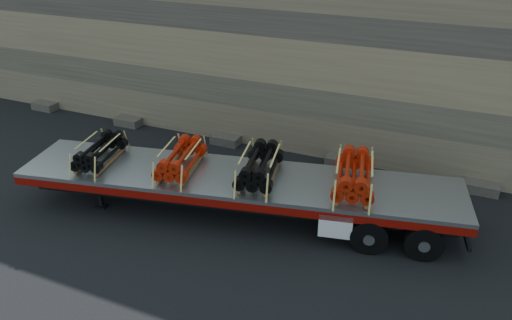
% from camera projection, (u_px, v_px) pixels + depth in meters
% --- Properties ---
extents(ground, '(120.00, 120.00, 0.00)m').
position_uv_depth(ground, '(243.00, 215.00, 16.22)').
color(ground, black).
rests_on(ground, ground).
extents(rock_wall, '(44.00, 3.00, 7.00)m').
position_uv_depth(rock_wall, '(311.00, 60.00, 19.94)').
color(rock_wall, '#7A6B54').
rests_on(rock_wall, ground).
extents(trailer, '(14.21, 5.46, 1.40)m').
position_uv_depth(trailer, '(237.00, 195.00, 15.99)').
color(trailer, '#9B9EA2').
rests_on(trailer, ground).
extents(bundle_front, '(1.43, 2.23, 0.73)m').
position_uv_depth(bundle_front, '(100.00, 152.00, 16.37)').
color(bundle_front, black).
rests_on(bundle_front, trailer).
extents(bundle_midfront, '(1.51, 2.36, 0.78)m').
position_uv_depth(bundle_midfront, '(181.00, 159.00, 15.84)').
color(bundle_midfront, '#B91F09').
rests_on(bundle_midfront, trailer).
extents(bundle_midrear, '(1.60, 2.50, 0.82)m').
position_uv_depth(bundle_midrear, '(260.00, 167.00, 15.35)').
color(bundle_midrear, black).
rests_on(bundle_midrear, trailer).
extents(bundle_rear, '(1.65, 2.58, 0.85)m').
position_uv_depth(bundle_rear, '(354.00, 175.00, 14.82)').
color(bundle_rear, '#B91F09').
rests_on(bundle_rear, trailer).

